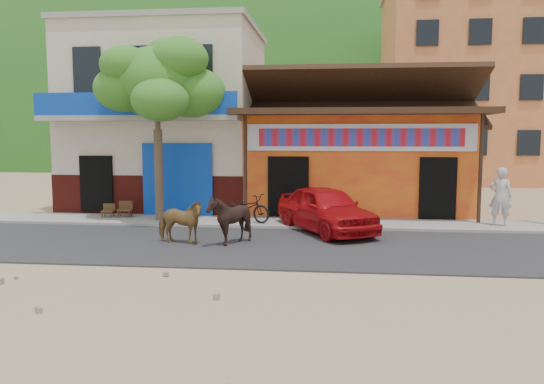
{
  "coord_description": "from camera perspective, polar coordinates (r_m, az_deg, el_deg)",
  "views": [
    {
      "loc": [
        1.09,
        -11.12,
        2.93
      ],
      "look_at": [
        -0.51,
        3.0,
        1.4
      ],
      "focal_mm": 35.0,
      "sensor_mm": 36.0,
      "label": 1
    }
  ],
  "objects": [
    {
      "name": "ground",
      "position": [
        11.55,
        0.86,
        -8.55
      ],
      "size": [
        120.0,
        120.0,
        0.0
      ],
      "primitive_type": "plane",
      "color": "#9E825B",
      "rests_on": "ground"
    },
    {
      "name": "cafe_chair_left",
      "position": [
        19.02,
        -17.25,
        -1.34
      ],
      "size": [
        0.45,
        0.45,
        0.85
      ],
      "primitive_type": null,
      "rotation": [
        0.0,
        0.0,
        0.15
      ],
      "color": "#463217",
      "rests_on": "sidewalk"
    },
    {
      "name": "tree",
      "position": [
        17.85,
        -12.19,
        6.62
      ],
      "size": [
        3.0,
        3.0,
        6.0
      ],
      "primitive_type": null,
      "color": "#2D721E",
      "rests_on": "sidewalk"
    },
    {
      "name": "pedestrian",
      "position": [
        17.91,
        23.36,
        -0.44
      ],
      "size": [
        0.77,
        0.63,
        1.83
      ],
      "primitive_type": "imported",
      "rotation": [
        0.0,
        0.0,
        2.82
      ],
      "color": "silver",
      "rests_on": "sidewalk"
    },
    {
      "name": "road",
      "position": [
        13.97,
        1.87,
        -5.88
      ],
      "size": [
        60.0,
        5.0,
        0.04
      ],
      "primitive_type": "cube",
      "color": "#28282B",
      "rests_on": "ground"
    },
    {
      "name": "dance_club",
      "position": [
        21.17,
        8.95,
        3.01
      ],
      "size": [
        8.0,
        6.0,
        3.6
      ],
      "primitive_type": "cube",
      "color": "orange",
      "rests_on": "ground"
    },
    {
      "name": "hillside",
      "position": [
        81.63,
        5.83,
        12.5
      ],
      "size": [
        100.0,
        40.0,
        24.0
      ],
      "primitive_type": "ellipsoid",
      "color": "#194C14",
      "rests_on": "ground"
    },
    {
      "name": "cafe_building",
      "position": [
        22.13,
        -10.93,
        7.51
      ],
      "size": [
        7.0,
        6.0,
        7.0
      ],
      "primitive_type": "cube",
      "color": "beige",
      "rests_on": "ground"
    },
    {
      "name": "apartment_front",
      "position": [
        36.13,
        19.46,
        10.68
      ],
      "size": [
        9.0,
        9.0,
        12.0
      ],
      "primitive_type": "cube",
      "color": "#CC723F",
      "rests_on": "ground"
    },
    {
      "name": "cafe_chair_right",
      "position": [
        18.92,
        -15.58,
        -1.09
      ],
      "size": [
        0.54,
        0.54,
        1.0
      ],
      "primitive_type": null,
      "rotation": [
        0.0,
        0.0,
        0.18
      ],
      "color": "#452E17",
      "rests_on": "sidewalk"
    },
    {
      "name": "sidewalk",
      "position": [
        17.39,
        2.81,
        -3.36
      ],
      "size": [
        60.0,
        2.0,
        0.12
      ],
      "primitive_type": "cube",
      "color": "gray",
      "rests_on": "ground"
    },
    {
      "name": "cow_dark",
      "position": [
        14.06,
        -4.6,
        -2.95
      ],
      "size": [
        1.42,
        1.32,
        1.34
      ],
      "primitive_type": "imported",
      "rotation": [
        0.0,
        0.0,
        -1.36
      ],
      "color": "black",
      "rests_on": "road"
    },
    {
      "name": "cow_tan",
      "position": [
        14.37,
        -9.88,
        -3.17
      ],
      "size": [
        1.46,
        0.81,
        1.17
      ],
      "primitive_type": "imported",
      "rotation": [
        0.0,
        0.0,
        1.44
      ],
      "color": "olive",
      "rests_on": "road"
    },
    {
      "name": "red_car",
      "position": [
        15.9,
        5.81,
        -1.83
      ],
      "size": [
        3.46,
        4.33,
        1.38
      ],
      "primitive_type": "imported",
      "rotation": [
        0.0,
        0.0,
        0.53
      ],
      "color": "#B30C11",
      "rests_on": "road"
    },
    {
      "name": "scooter",
      "position": [
        17.22,
        -2.77,
        -1.7
      ],
      "size": [
        1.85,
        1.3,
        0.92
      ],
      "primitive_type": "imported",
      "rotation": [
        0.0,
        0.0,
        1.13
      ],
      "color": "black",
      "rests_on": "sidewalk"
    }
  ]
}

